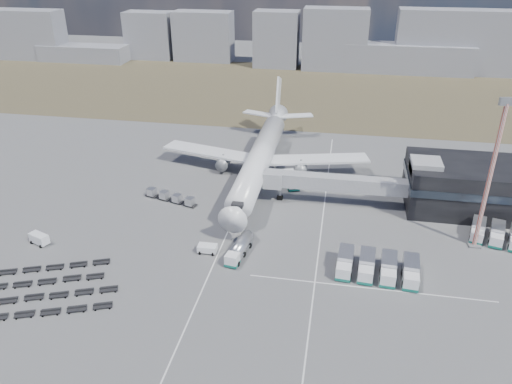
# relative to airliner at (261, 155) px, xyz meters

# --- Properties ---
(ground) EXTENTS (420.00, 420.00, 0.00)m
(ground) POSITION_rel_airliner_xyz_m (0.00, -32.38, -5.29)
(ground) COLOR #565659
(ground) RESTS_ON ground
(grass_strip) EXTENTS (420.00, 90.00, 0.01)m
(grass_strip) POSITION_rel_airliner_xyz_m (0.00, 77.62, -5.29)
(grass_strip) COLOR #4D462E
(grass_strip) RESTS_ON ground
(lane_markings) EXTENTS (47.12, 110.00, 0.01)m
(lane_markings) POSITION_rel_airliner_xyz_m (9.77, -29.38, -5.29)
(lane_markings) COLOR silver
(lane_markings) RESTS_ON ground
(terminal) EXTENTS (30.40, 16.40, 11.00)m
(terminal) POSITION_rel_airliner_xyz_m (47.77, -8.41, -0.04)
(terminal) COLOR black
(terminal) RESTS_ON ground
(jet_bridge) EXTENTS (30.30, 3.80, 7.05)m
(jet_bridge) POSITION_rel_airliner_xyz_m (15.90, -11.95, -0.24)
(jet_bridge) COLOR #939399
(jet_bridge) RESTS_ON ground
(airliner) EXTENTS (51.59, 64.53, 17.62)m
(airliner) POSITION_rel_airliner_xyz_m (0.00, 0.00, 0.00)
(airliner) COLOR white
(airliner) RESTS_ON ground
(skyline) EXTENTS (313.27, 25.18, 25.89)m
(skyline) POSITION_rel_airliner_xyz_m (3.21, 116.09, 5.76)
(skyline) COLOR gray
(skyline) RESTS_ON ground
(fuel_tanker) EXTENTS (3.66, 9.27, 2.92)m
(fuel_tanker) POSITION_rel_airliner_xyz_m (1.92, -34.83, -3.83)
(fuel_tanker) COLOR white
(fuel_tanker) RESTS_ON ground
(pushback_tug) EXTENTS (3.50, 2.00, 1.55)m
(pushback_tug) POSITION_rel_airliner_xyz_m (-4.00, -34.90, -4.52)
(pushback_tug) COLOR white
(pushback_tug) RESTS_ON ground
(utility_van) EXTENTS (4.22, 3.04, 2.09)m
(utility_van) POSITION_rel_airliner_xyz_m (-35.81, -37.70, -4.25)
(utility_van) COLOR white
(utility_van) RESTS_ON ground
(catering_truck) EXTENTS (4.77, 6.85, 2.91)m
(catering_truck) POSITION_rel_airliner_xyz_m (7.79, -4.83, -3.80)
(catering_truck) COLOR white
(catering_truck) RESTS_ON ground
(service_trucks_near) EXTENTS (13.98, 8.40, 2.99)m
(service_trucks_near) POSITION_rel_airliner_xyz_m (26.21, -36.41, -3.67)
(service_trucks_near) COLOR white
(service_trucks_near) RESTS_ON ground
(service_trucks_far) EXTENTS (10.61, 9.05, 2.77)m
(service_trucks_far) POSITION_rel_airliner_xyz_m (48.87, -21.31, -3.79)
(service_trucks_far) COLOR white
(service_trucks_far) RESTS_ON ground
(uld_row) EXTENTS (12.76, 5.28, 1.78)m
(uld_row) POSITION_rel_airliner_xyz_m (-17.19, -16.91, -4.23)
(uld_row) COLOR black
(uld_row) RESTS_ON ground
(baggage_dollies) EXTENTS (24.69, 20.24, 0.70)m
(baggage_dollies) POSITION_rel_airliner_xyz_m (-27.10, -50.55, -4.94)
(baggage_dollies) COLOR black
(baggage_dollies) RESTS_ON ground
(floodlight_mast) EXTENTS (2.71, 2.19, 28.38)m
(floodlight_mast) POSITION_rel_airliner_xyz_m (44.51, -23.81, 8.93)
(floodlight_mast) COLOR #AF2F1C
(floodlight_mast) RESTS_ON ground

